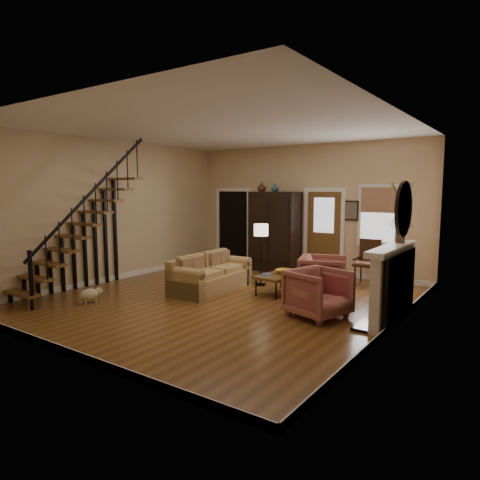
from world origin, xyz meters
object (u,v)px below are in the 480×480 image
Objects in this scene: coffee_table at (279,284)px; floor_lamp at (261,255)px; armchair_left at (318,293)px; armchair_right at (323,277)px; armoire at (275,232)px; side_chair at (367,262)px; sofa at (211,274)px.

floor_lamp is at bearing 148.73° from coffee_table.
armchair_left is 1.37m from armchair_right.
side_chair is at bearing -4.48° from armoire.
armchair_left is at bearing -178.66° from armchair_right.
floor_lamp is at bearing -141.99° from side_chair.
armchair_left is (1.37, -1.05, 0.21)m from coffee_table.
armoire is 2.27× the size of armchair_right.
coffee_table is 2.29m from side_chair.
coffee_table is at bearing -31.27° from floor_lamp.
armoire is 2.06× the size of side_chair.
armoire is 2.61m from side_chair.
armchair_right is 1.63m from floor_lamp.
coffee_table is at bearing 85.33° from armchair_right.
coffee_table is 0.94m from armchair_right.
armoire is 2.31× the size of armchair_left.
armchair_left is at bearing -37.39° from coffee_table.
floor_lamp is (-0.71, 0.43, 0.50)m from coffee_table.
sofa is at bearing 91.76° from armchair_right.
sofa reaches higher than coffee_table.
armchair_left is 0.65× the size of floor_lamp.
side_chair is at bearing -30.23° from armchair_right.
armchair_left is at bearing -86.73° from side_chair.
coffee_table is (1.35, -2.13, -0.85)m from armoire.
armoire is at bearing 30.10° from armchair_right.
sofa is 2.71m from armchair_left.
armchair_right is (-0.49, 1.28, 0.01)m from armchair_left.
coffee_table is (1.30, 0.62, -0.16)m from sofa.
side_chair is (2.50, 2.55, 0.14)m from sofa.
armchair_left is (2.67, -0.43, 0.05)m from sofa.
armchair_left is at bearing -35.40° from floor_lamp.
coffee_table is 1.04× the size of side_chair.
coffee_table is 1.16× the size of armchair_left.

